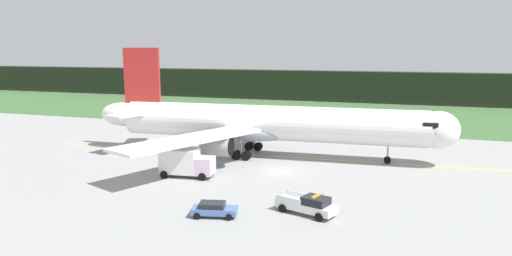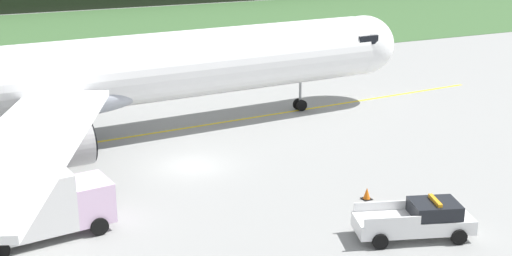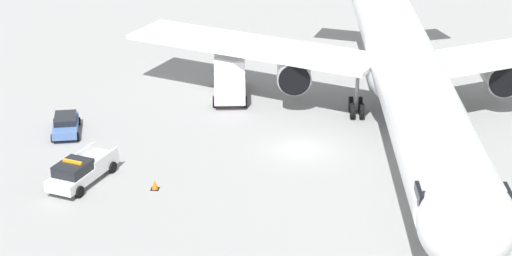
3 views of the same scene
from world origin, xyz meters
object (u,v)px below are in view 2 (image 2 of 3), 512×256
(airliner, at_px, (88,77))
(apron_cone, at_px, (367,194))
(ops_pickup_truck, at_px, (418,220))
(catering_truck, at_px, (40,204))

(airliner, distance_m, apron_cone, 20.25)
(ops_pickup_truck, xyz_separation_m, apron_cone, (0.42, 4.85, -0.58))
(catering_truck, bearing_deg, ops_pickup_truck, -25.31)
(catering_truck, bearing_deg, apron_cone, -9.74)
(ops_pickup_truck, bearing_deg, catering_truck, 154.69)
(ops_pickup_truck, height_order, catering_truck, catering_truck)
(ops_pickup_truck, bearing_deg, apron_cone, 85.06)
(airliner, xyz_separation_m, catering_truck, (-5.34, -13.29, -2.90))
(ops_pickup_truck, relative_size, catering_truck, 0.92)
(airliner, height_order, apron_cone, airliner)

